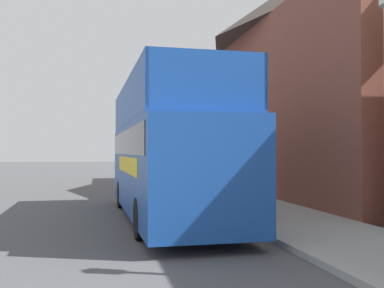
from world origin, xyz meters
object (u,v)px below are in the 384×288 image
object	(u,v)px
tour_bus	(167,159)
lamp_post_second	(241,110)
lamp_post_third	(188,127)
parked_car_ahead_of_bus	(154,178)

from	to	relation	value
tour_bus	lamp_post_second	size ratio (longest dim) A/B	2.17
lamp_post_third	parked_car_ahead_of_bus	bearing A→B (deg)	158.78
tour_bus	lamp_post_third	size ratio (longest dim) A/B	2.28
lamp_post_second	tour_bus	bearing A→B (deg)	-173.01
parked_car_ahead_of_bus	lamp_post_third	size ratio (longest dim) A/B	0.89
tour_bus	lamp_post_third	xyz separation A→B (m)	(2.25, 8.02, 1.44)
tour_bus	lamp_post_second	distance (m)	2.93
parked_car_ahead_of_bus	lamp_post_second	size ratio (longest dim) A/B	0.84
lamp_post_second	lamp_post_third	xyz separation A→B (m)	(-0.20, 7.72, -0.14)
parked_car_ahead_of_bus	lamp_post_second	xyz separation A→B (m)	(1.80, -8.34, 2.66)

